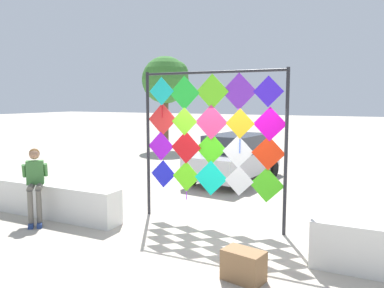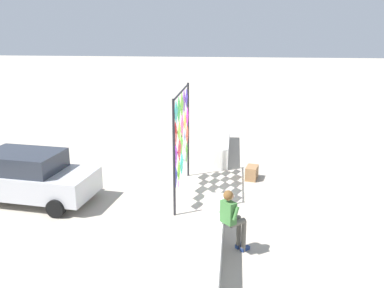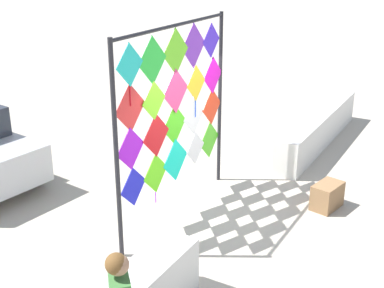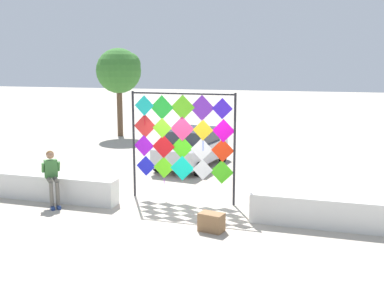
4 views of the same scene
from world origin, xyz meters
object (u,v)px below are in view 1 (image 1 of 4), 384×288
(kite_display_rack, at_px, (211,133))
(tree_broadleaf, at_px, (167,79))
(seated_vendor, at_px, (35,179))
(parked_car, at_px, (235,157))
(cardboard_box_large, at_px, (243,266))

(kite_display_rack, xyz_separation_m, tree_broadleaf, (-7.24, 10.85, 1.80))
(seated_vendor, height_order, parked_car, seated_vendor)
(parked_car, bearing_deg, seated_vendor, -111.48)
(kite_display_rack, bearing_deg, tree_broadleaf, 123.71)
(kite_display_rack, distance_m, parked_car, 4.79)
(seated_vendor, bearing_deg, parked_car, 68.52)
(seated_vendor, xyz_separation_m, cardboard_box_large, (4.94, -0.63, -0.73))
(cardboard_box_large, xyz_separation_m, tree_broadleaf, (-8.71, 13.08, 3.53))
(kite_display_rack, height_order, tree_broadleaf, tree_broadleaf)
(seated_vendor, bearing_deg, kite_display_rack, 24.81)
(kite_display_rack, xyz_separation_m, cardboard_box_large, (1.48, -2.23, -1.73))
(seated_vendor, height_order, cardboard_box_large, seated_vendor)
(seated_vendor, distance_m, parked_car, 6.58)
(kite_display_rack, bearing_deg, seated_vendor, -155.19)
(kite_display_rack, relative_size, seated_vendor, 2.04)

